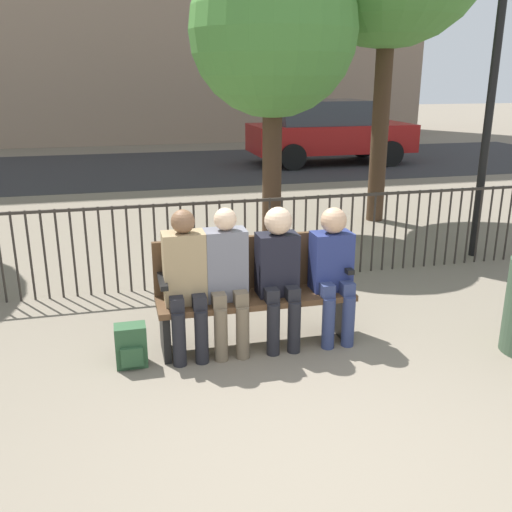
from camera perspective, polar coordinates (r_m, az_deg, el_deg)
The scene contains 12 objects.
ground_plane at distance 3.58m, azimuth 7.41°, elevation -21.03°, with size 80.00×80.00×0.00m, color #706656.
park_bench at distance 4.89m, azimuth -0.22°, elevation -3.17°, with size 1.67×0.45×0.92m.
seated_person_0 at distance 4.61m, azimuth -7.07°, elevation -2.12°, with size 0.34×0.39×1.23m.
seated_person_1 at distance 4.66m, azimuth -2.94°, elevation -1.84°, with size 0.34×0.39×1.23m.
seated_person_2 at distance 4.75m, azimuth 2.27°, elevation -1.31°, with size 0.34×0.39×1.21m.
seated_person_3 at distance 4.91m, azimuth 7.71°, elevation -1.09°, with size 0.34×0.39×1.18m.
backpack at distance 4.70m, azimuth -12.38°, elevation -8.80°, with size 0.25×0.21×0.35m.
fence_railing at distance 6.23m, azimuth -3.59°, elevation 2.05°, with size 9.01×0.03×0.95m.
tree_0 at distance 8.06m, azimuth 1.72°, elevation 21.43°, with size 2.25×2.25×3.91m.
lamp_post at distance 7.60m, azimuth 22.98°, elevation 18.70°, with size 0.28×0.28×3.88m.
street_surface at distance 14.79m, azimuth -9.76°, elevation 8.74°, with size 24.00×6.00×0.01m.
parked_car_0 at distance 15.29m, azimuth 7.18°, elevation 12.30°, with size 4.20×1.94×1.62m.
Camera 1 is at (-1.09, -2.58, 2.23)m, focal length 40.00 mm.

